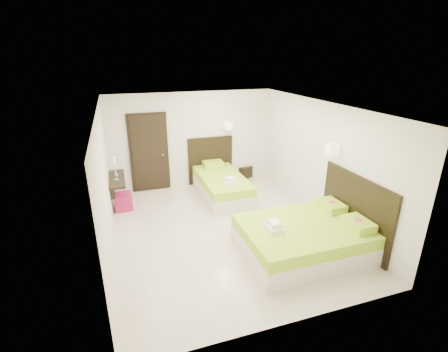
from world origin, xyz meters
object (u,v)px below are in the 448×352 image
object	(u,v)px
bed_single	(221,183)
bed_double	(307,236)
ottoman	(123,201)
nightstand	(244,172)

from	to	relation	value
bed_single	bed_double	bearing A→B (deg)	-76.94
ottoman	bed_double	bearing A→B (deg)	-42.81
bed_double	nightstand	distance (m)	4.10
bed_single	nightstand	bearing A→B (deg)	44.09
bed_single	ottoman	bearing A→B (deg)	-178.37
bed_double	nightstand	size ratio (longest dim) A/B	5.76
bed_double	ottoman	distance (m)	4.37
bed_double	nightstand	bearing A→B (deg)	84.79
nightstand	ottoman	xyz separation A→B (m)	(-3.58, -1.11, 0.03)
nightstand	ottoman	world-z (taller)	ottoman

